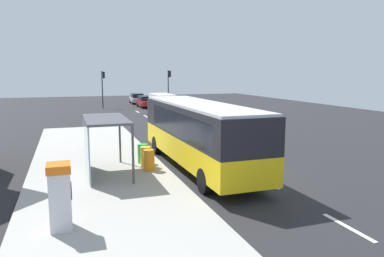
% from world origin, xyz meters
% --- Properties ---
extents(ground_plane, '(56.00, 92.00, 0.04)m').
position_xyz_m(ground_plane, '(0.00, 14.00, -0.02)').
color(ground_plane, '#262628').
extents(sidewalk_platform, '(6.20, 30.00, 0.18)m').
position_xyz_m(sidewalk_platform, '(-6.40, 2.00, 0.09)').
color(sidewalk_platform, '#ADAAA3').
rests_on(sidewalk_platform, ground).
extents(lane_stripe_seg_0, '(0.16, 2.20, 0.01)m').
position_xyz_m(lane_stripe_seg_0, '(0.25, -6.00, 0.01)').
color(lane_stripe_seg_0, silver).
rests_on(lane_stripe_seg_0, ground).
extents(lane_stripe_seg_1, '(0.16, 2.20, 0.01)m').
position_xyz_m(lane_stripe_seg_1, '(0.25, -1.00, 0.01)').
color(lane_stripe_seg_1, silver).
rests_on(lane_stripe_seg_1, ground).
extents(lane_stripe_seg_2, '(0.16, 2.20, 0.01)m').
position_xyz_m(lane_stripe_seg_2, '(0.25, 4.00, 0.01)').
color(lane_stripe_seg_2, silver).
rests_on(lane_stripe_seg_2, ground).
extents(lane_stripe_seg_3, '(0.16, 2.20, 0.01)m').
position_xyz_m(lane_stripe_seg_3, '(0.25, 9.00, 0.01)').
color(lane_stripe_seg_3, silver).
rests_on(lane_stripe_seg_3, ground).
extents(lane_stripe_seg_4, '(0.16, 2.20, 0.01)m').
position_xyz_m(lane_stripe_seg_4, '(0.25, 14.00, 0.01)').
color(lane_stripe_seg_4, silver).
rests_on(lane_stripe_seg_4, ground).
extents(lane_stripe_seg_5, '(0.16, 2.20, 0.01)m').
position_xyz_m(lane_stripe_seg_5, '(0.25, 19.00, 0.01)').
color(lane_stripe_seg_5, silver).
rests_on(lane_stripe_seg_5, ground).
extents(lane_stripe_seg_6, '(0.16, 2.20, 0.01)m').
position_xyz_m(lane_stripe_seg_6, '(0.25, 24.00, 0.01)').
color(lane_stripe_seg_6, silver).
rests_on(lane_stripe_seg_6, ground).
extents(lane_stripe_seg_7, '(0.16, 2.20, 0.01)m').
position_xyz_m(lane_stripe_seg_7, '(0.25, 29.00, 0.01)').
color(lane_stripe_seg_7, silver).
rests_on(lane_stripe_seg_7, ground).
extents(bus, '(2.67, 11.04, 3.21)m').
position_xyz_m(bus, '(-1.71, 2.14, 1.84)').
color(bus, yellow).
rests_on(bus, ground).
extents(white_van, '(2.13, 5.25, 2.30)m').
position_xyz_m(white_van, '(2.20, 24.61, 1.34)').
color(white_van, white).
rests_on(white_van, ground).
extents(sedan_near, '(1.88, 4.42, 1.52)m').
position_xyz_m(sedan_near, '(2.30, 34.05, 0.79)').
color(sedan_near, '#A51919').
rests_on(sedan_near, ground).
extents(sedan_far, '(1.98, 4.47, 1.52)m').
position_xyz_m(sedan_far, '(2.30, 40.38, 0.79)').
color(sedan_far, '#B7B7BC').
rests_on(sedan_far, ground).
extents(ticket_machine, '(0.66, 0.76, 1.94)m').
position_xyz_m(ticket_machine, '(-7.99, -3.76, 1.17)').
color(ticket_machine, silver).
rests_on(ticket_machine, sidewalk_platform).
extents(recycling_bin_orange, '(0.52, 0.52, 0.95)m').
position_xyz_m(recycling_bin_orange, '(-4.20, 1.91, 0.66)').
color(recycling_bin_orange, orange).
rests_on(recycling_bin_orange, sidewalk_platform).
extents(recycling_bin_yellow, '(0.52, 0.52, 0.95)m').
position_xyz_m(recycling_bin_yellow, '(-4.20, 2.61, 0.66)').
color(recycling_bin_yellow, yellow).
rests_on(recycling_bin_yellow, sidewalk_platform).
extents(recycling_bin_green, '(0.52, 0.52, 0.95)m').
position_xyz_m(recycling_bin_green, '(-4.20, 3.31, 0.66)').
color(recycling_bin_green, green).
rests_on(recycling_bin_green, sidewalk_platform).
extents(traffic_light_near_side, '(0.49, 0.28, 4.91)m').
position_xyz_m(traffic_light_near_side, '(5.50, 33.96, 3.27)').
color(traffic_light_near_side, '#2D2D2D').
rests_on(traffic_light_near_side, ground).
extents(traffic_light_far_side, '(0.49, 0.28, 4.79)m').
position_xyz_m(traffic_light_far_side, '(-3.10, 34.76, 3.20)').
color(traffic_light_far_side, '#2D2D2D').
rests_on(traffic_light_far_side, ground).
extents(bus_shelter, '(1.80, 4.00, 2.50)m').
position_xyz_m(bus_shelter, '(-6.41, 1.89, 2.10)').
color(bus_shelter, '#4C4C51').
rests_on(bus_shelter, sidewalk_platform).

